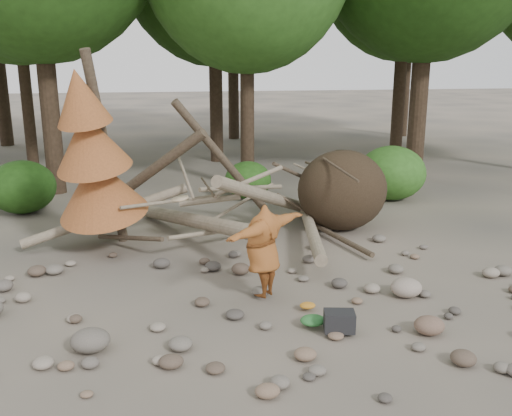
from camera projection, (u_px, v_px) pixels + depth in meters
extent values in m
plane|color=#514C44|center=(271.00, 310.00, 9.66)|extent=(120.00, 120.00, 0.00)
ellipsoid|color=#332619|center=(342.00, 190.00, 13.91)|extent=(2.20, 1.87, 1.98)
cylinder|color=gray|center=(197.00, 221.00, 12.88)|extent=(2.61, 5.11, 1.08)
cylinder|color=gray|center=(271.00, 198.00, 13.55)|extent=(3.18, 3.71, 1.90)
cylinder|color=brown|center=(142.00, 178.00, 13.33)|extent=(3.08, 1.91, 2.49)
cylinder|color=gray|center=(310.00, 227.00, 13.15)|extent=(1.13, 4.98, 0.43)
cylinder|color=brown|center=(221.00, 157.00, 13.71)|extent=(2.39, 1.03, 2.89)
cylinder|color=gray|center=(107.00, 215.00, 12.81)|extent=(3.71, 0.86, 1.20)
cylinder|color=#4C3F30|center=(129.00, 238.00, 12.52)|extent=(1.52, 1.70, 0.49)
cylinder|color=gray|center=(245.00, 201.00, 13.67)|extent=(1.57, 0.85, 0.69)
cylinder|color=#4C3F30|center=(305.00, 178.00, 14.30)|extent=(1.92, 1.25, 1.10)
cylinder|color=gray|center=(185.00, 176.00, 13.08)|extent=(0.37, 1.42, 0.85)
cylinder|color=#4C3F30|center=(339.00, 238.00, 13.02)|extent=(0.79, 2.54, 0.12)
cylinder|color=gray|center=(208.00, 233.00, 12.37)|extent=(1.78, 1.11, 0.29)
cylinder|color=#4C3F30|center=(106.00, 150.00, 12.25)|extent=(0.67, 1.13, 4.35)
cone|color=brown|center=(99.00, 186.00, 12.11)|extent=(2.06, 2.13, 1.86)
cone|color=brown|center=(89.00, 140.00, 11.63)|extent=(1.71, 1.78, 1.65)
cone|color=brown|center=(80.00, 96.00, 11.20)|extent=(1.23, 1.30, 1.41)
cylinder|color=#38281C|center=(44.00, 45.00, 16.75)|extent=(0.56, 0.56, 8.96)
cylinder|color=#38281C|center=(247.00, 75.00, 17.65)|extent=(0.44, 0.44, 7.14)
cylinder|color=#38281C|center=(423.00, 38.00, 18.87)|extent=(0.60, 0.60, 9.45)
cylinder|color=#38281C|center=(24.00, 67.00, 20.50)|extent=(0.42, 0.42, 7.56)
cylinder|color=#38281C|center=(215.00, 53.00, 22.15)|extent=(0.52, 0.52, 8.54)
cylinder|color=#38281C|center=(401.00, 58.00, 23.01)|extent=(0.50, 0.50, 8.12)
cylinder|color=#38281C|center=(233.00, 51.00, 28.36)|extent=(0.54, 0.54, 8.75)
cylinder|color=#38281C|center=(407.00, 60.00, 29.43)|extent=(0.46, 0.46, 7.84)
ellipsoid|color=#204813|center=(22.00, 187.00, 15.46)|extent=(1.80, 1.80, 1.44)
ellipsoid|color=#2A5C1A|center=(248.00, 180.00, 17.07)|extent=(1.40, 1.40, 1.12)
ellipsoid|color=#356D22|center=(392.00, 173.00, 16.91)|extent=(2.00, 2.00, 1.60)
imported|color=brown|center=(263.00, 251.00, 9.85)|extent=(1.89, 1.77, 1.66)
cylinder|color=tan|center=(180.00, 198.00, 9.53)|extent=(0.37, 0.38, 0.09)
cube|color=black|center=(339.00, 325.00, 8.80)|extent=(0.52, 0.39, 0.31)
ellipsoid|color=#28652D|center=(313.00, 323.00, 9.03)|extent=(0.41, 0.34, 0.15)
ellipsoid|color=#B2721E|center=(308.00, 308.00, 9.62)|extent=(0.27, 0.22, 0.10)
ellipsoid|color=#625B52|center=(90.00, 340.00, 8.29)|extent=(0.57, 0.52, 0.34)
ellipsoid|color=brown|center=(429.00, 325.00, 8.81)|extent=(0.47, 0.43, 0.28)
ellipsoid|color=gray|center=(406.00, 288.00, 10.17)|extent=(0.56, 0.51, 0.34)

